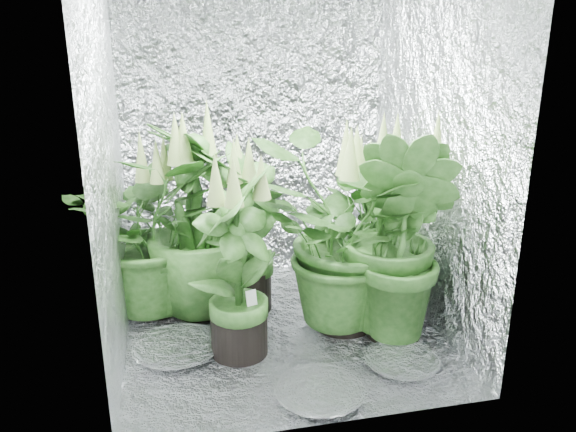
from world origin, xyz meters
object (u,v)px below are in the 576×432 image
(plant_b, at_px, (246,233))
(plant_d, at_px, (197,223))
(plant_c, at_px, (378,224))
(plant_f, at_px, (237,265))
(plant_a, at_px, (153,231))
(plant_e, at_px, (346,235))
(circulation_fan, at_px, (367,269))
(plant_g, at_px, (399,237))

(plant_b, height_order, plant_d, plant_d)
(plant_c, xyz_separation_m, plant_f, (-0.89, -0.48, 0.02))
(plant_f, bearing_deg, plant_a, 125.68)
(plant_e, bearing_deg, plant_c, 46.77)
(plant_c, bearing_deg, circulation_fan, 168.60)
(plant_c, xyz_separation_m, plant_e, (-0.30, -0.32, 0.07))
(plant_d, bearing_deg, plant_g, -26.68)
(plant_d, height_order, circulation_fan, plant_d)
(circulation_fan, bearing_deg, plant_e, -114.63)
(plant_g, bearing_deg, plant_f, -179.58)
(circulation_fan, bearing_deg, plant_b, -165.27)
(plant_c, relative_size, circulation_fan, 2.54)
(plant_d, xyz_separation_m, circulation_fan, (0.99, 0.00, -0.36))
(plant_f, distance_m, circulation_fan, 1.02)
(circulation_fan, bearing_deg, plant_f, -137.16)
(plant_a, distance_m, plant_e, 1.05)
(plant_a, bearing_deg, plant_d, -13.85)
(plant_b, bearing_deg, plant_e, -32.59)
(plant_d, bearing_deg, plant_f, -72.69)
(plant_a, xyz_separation_m, circulation_fan, (1.23, -0.06, -0.31))
(plant_c, relative_size, plant_e, 0.80)
(plant_c, bearing_deg, plant_g, -99.51)
(plant_a, distance_m, circulation_fan, 1.27)
(plant_b, relative_size, plant_d, 0.88)
(plant_e, xyz_separation_m, plant_g, (0.22, -0.15, 0.02))
(plant_b, xyz_separation_m, plant_c, (0.78, 0.02, -0.01))
(plant_e, distance_m, circulation_fan, 0.55)
(plant_b, distance_m, plant_g, 0.84)
(plant_c, bearing_deg, plant_b, -178.62)
(plant_a, height_order, plant_b, plant_b)
(plant_c, bearing_deg, plant_f, -151.59)
(plant_a, relative_size, plant_b, 1.00)
(plant_d, height_order, plant_e, plant_d)
(plant_d, relative_size, plant_e, 0.94)
(plant_d, xyz_separation_m, plant_e, (0.74, -0.33, -0.01))
(plant_d, height_order, plant_g, plant_g)
(plant_g, bearing_deg, plant_b, 146.93)
(plant_b, xyz_separation_m, plant_d, (-0.26, 0.03, 0.07))
(plant_b, bearing_deg, plant_c, 1.38)
(plant_e, relative_size, circulation_fan, 3.19)
(plant_g, relative_size, circulation_fan, 3.05)
(plant_b, xyz_separation_m, plant_e, (0.48, -0.30, 0.06))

